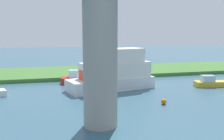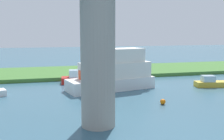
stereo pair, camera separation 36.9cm
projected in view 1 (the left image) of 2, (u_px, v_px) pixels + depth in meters
The scene contains 9 objects.
ground_plane at pixel (94, 80), 36.93m from camera, with size 160.00×160.00×0.00m, color #386075.
grassy_bank at pixel (87, 72), 42.64m from camera, with size 80.00×12.00×0.50m, color #427533.
bridge_pylon at pixel (100, 52), 18.24m from camera, with size 2.36×2.36×10.36m, color #9E998E.
person_on_bank at pixel (93, 68), 39.59m from camera, with size 0.50×0.50×1.39m.
mooring_post at pixel (135, 70), 39.98m from camera, with size 0.20×0.20×0.72m, color brown.
riverboat_paddlewheel at pixel (114, 73), 30.76m from camera, with size 10.42×5.50×5.07m.
houseboat_blue at pixel (211, 82), 32.45m from camera, with size 4.23×2.14×1.35m.
motorboat_white at pixel (80, 78), 34.48m from camera, with size 5.28×2.29×1.71m.
marker_buoy at pixel (164, 102), 24.49m from camera, with size 0.50×0.50×0.50m, color orange.
Camera 1 is at (7.04, 35.77, 6.55)m, focal length 43.37 mm.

